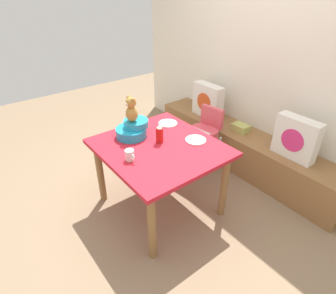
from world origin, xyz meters
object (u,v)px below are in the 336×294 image
at_px(highchair, 205,131).
at_px(dinner_plate_far, 196,140).
at_px(ketchup_bottle, 160,134).
at_px(dining_table, 160,155).
at_px(infant_seat_teal, 133,129).
at_px(pillow_floral_right, 296,138).
at_px(book_stack, 241,128).
at_px(coffee_mug, 130,155).
at_px(teddy_bear, 131,110).
at_px(dinner_plate_near, 168,123).
at_px(pillow_floral_left, 208,101).

height_order(highchair, dinner_plate_far, highchair).
xyz_separation_m(highchair, ketchup_bottle, (0.18, -0.78, 0.31)).
xyz_separation_m(dining_table, infant_seat_teal, (-0.31, -0.09, 0.18)).
xyz_separation_m(pillow_floral_right, highchair, (-0.88, -0.42, -0.16)).
height_order(pillow_floral_right, ketchup_bottle, ketchup_bottle).
relative_size(book_stack, coffee_mug, 1.67).
relative_size(pillow_floral_right, book_stack, 2.20).
distance_m(dining_table, infant_seat_teal, 0.37).
bearing_deg(ketchup_bottle, pillow_floral_right, 59.51).
relative_size(pillow_floral_right, ketchup_bottle, 2.38).
distance_m(pillow_floral_right, book_stack, 0.73).
height_order(infant_seat_teal, ketchup_bottle, ketchup_bottle).
bearing_deg(highchair, pillow_floral_right, 25.19).
bearing_deg(pillow_floral_right, teddy_bear, -125.81).
bearing_deg(book_stack, coffee_mug, -86.77).
bearing_deg(dining_table, infant_seat_teal, -163.92).
distance_m(dining_table, coffee_mug, 0.37).
distance_m(dining_table, dinner_plate_near, 0.48).
bearing_deg(pillow_floral_left, book_stack, 2.12).
bearing_deg(book_stack, pillow_floral_right, -1.69).
xyz_separation_m(book_stack, coffee_mug, (0.09, -1.60, 0.28)).
relative_size(teddy_bear, coffee_mug, 2.08).
bearing_deg(coffee_mug, dinner_plate_far, 81.44).
bearing_deg(dinner_plate_near, dinner_plate_far, -1.06).
bearing_deg(highchair, teddy_bear, -94.97).
xyz_separation_m(dining_table, dinner_plate_far, (0.13, 0.33, 0.11)).
bearing_deg(pillow_floral_right, infant_seat_teal, -125.82).
distance_m(infant_seat_teal, teddy_bear, 0.21).
distance_m(book_stack, teddy_bear, 1.47).
xyz_separation_m(pillow_floral_left, dinner_plate_far, (0.76, -0.91, 0.07)).
bearing_deg(teddy_bear, dinner_plate_far, 43.43).
distance_m(pillow_floral_left, dinner_plate_near, 0.96).
relative_size(infant_seat_teal, teddy_bear, 1.32).
distance_m(infant_seat_teal, dinner_plate_near, 0.44).
bearing_deg(pillow_floral_left, teddy_bear, -77.00).
bearing_deg(pillow_floral_right, pillow_floral_left, 180.00).
bearing_deg(highchair, infant_seat_teal, -94.97).
height_order(teddy_bear, dinner_plate_far, teddy_bear).
bearing_deg(ketchup_bottle, infant_seat_teal, -152.32).
relative_size(dining_table, dinner_plate_near, 5.58).
height_order(ketchup_bottle, dinner_plate_near, ketchup_bottle).
bearing_deg(teddy_bear, infant_seat_teal, 90.00).
height_order(pillow_floral_left, dinner_plate_far, pillow_floral_left).
bearing_deg(ketchup_bottle, coffee_mug, -76.70).
relative_size(dining_table, dinner_plate_far, 5.58).
height_order(highchair, coffee_mug, coffee_mug).
distance_m(teddy_bear, ketchup_bottle, 0.35).
distance_m(teddy_bear, dinner_plate_near, 0.51).
height_order(pillow_floral_right, dinner_plate_far, pillow_floral_right).
xyz_separation_m(pillow_floral_right, ketchup_bottle, (-0.71, -1.20, 0.15)).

